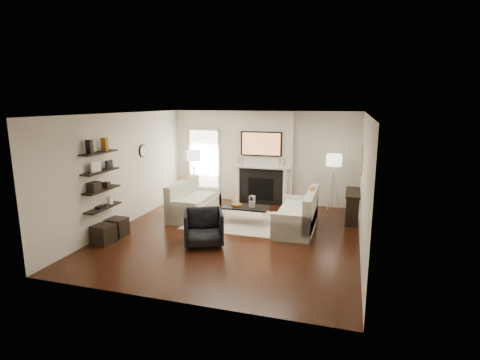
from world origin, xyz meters
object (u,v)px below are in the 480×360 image
(coffee_table, at_px, (246,207))
(ottoman_near, at_px, (117,227))
(loveseat_right_base, at_px, (296,221))
(armchair, at_px, (204,226))
(lamp_right_shade, at_px, (334,160))
(loveseat_left_base, at_px, (195,208))
(lamp_left_shade, at_px, (194,155))

(coffee_table, distance_m, ottoman_near, 3.05)
(ottoman_near, bearing_deg, loveseat_right_base, 22.71)
(coffee_table, bearing_deg, armchair, -105.81)
(lamp_right_shade, height_order, ottoman_near, lamp_right_shade)
(loveseat_left_base, xyz_separation_m, lamp_left_shade, (-0.46, 1.04, 1.24))
(coffee_table, relative_size, lamp_right_shade, 2.75)
(coffee_table, xyz_separation_m, armchair, (-0.46, -1.64, 0.01))
(lamp_right_shade, bearing_deg, loveseat_right_base, -114.85)
(loveseat_left_base, bearing_deg, ottoman_near, -119.69)
(loveseat_right_base, height_order, coffee_table, same)
(loveseat_left_base, height_order, coffee_table, same)
(loveseat_left_base, distance_m, ottoman_near, 2.17)
(loveseat_right_base, bearing_deg, coffee_table, 174.86)
(loveseat_right_base, height_order, armchair, armchair)
(lamp_left_shade, xyz_separation_m, ottoman_near, (-0.62, -2.93, -1.25))
(loveseat_left_base, relative_size, armchair, 2.21)
(loveseat_right_base, xyz_separation_m, armchair, (-1.71, -1.53, 0.20))
(loveseat_left_base, relative_size, coffee_table, 1.64)
(lamp_left_shade, relative_size, lamp_right_shade, 1.00)
(armchair, bearing_deg, loveseat_right_base, 17.93)
(loveseat_right_base, distance_m, armchair, 2.30)
(lamp_right_shade, distance_m, ottoman_near, 5.66)
(armchair, xyz_separation_m, lamp_left_shade, (-1.45, 2.88, 1.04))
(loveseat_right_base, bearing_deg, loveseat_left_base, 173.57)
(armchair, distance_m, ottoman_near, 2.08)
(coffee_table, relative_size, lamp_left_shade, 2.75)
(lamp_left_shade, relative_size, ottoman_near, 1.00)
(coffee_table, bearing_deg, ottoman_near, -146.22)
(lamp_left_shade, bearing_deg, loveseat_right_base, -23.10)
(armchair, bearing_deg, coffee_table, 50.40)
(lamp_right_shade, bearing_deg, armchair, -128.14)
(armchair, distance_m, lamp_left_shade, 3.38)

